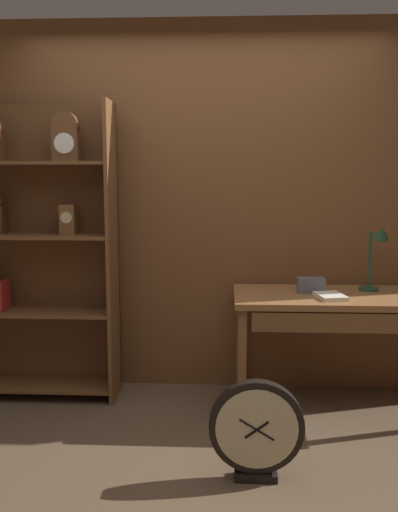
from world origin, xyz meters
TOP-DOWN VIEW (x-y plane):
  - ground_plane at (0.00, 0.00)m, footprint 10.00×10.00m
  - back_wood_panel at (0.00, 1.38)m, footprint 4.80×0.05m
  - bookshelf at (-1.17, 1.12)m, footprint 1.10×0.32m
  - workbench at (0.89, 0.97)m, footprint 1.37×0.65m
  - desk_lamp at (1.15, 1.10)m, footprint 0.17×0.18m
  - toolbox_small at (0.72, 1.04)m, footprint 0.18×0.10m
  - open_repair_manual at (0.81, 0.88)m, footprint 0.20×0.25m
  - round_clock_large at (0.31, 0.06)m, footprint 0.48×0.11m

SIDE VIEW (x-z plane):
  - ground_plane at x=0.00m, z-range 0.00..0.00m
  - round_clock_large at x=0.31m, z-range 0.00..0.53m
  - workbench at x=0.89m, z-range 0.30..1.06m
  - open_repair_manual at x=0.81m, z-range 0.77..0.79m
  - toolbox_small at x=0.72m, z-range 0.77..0.87m
  - desk_lamp at x=1.15m, z-range 0.81..1.27m
  - bookshelf at x=-1.17m, z-range 0.04..2.06m
  - back_wood_panel at x=0.00m, z-range 0.00..2.60m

